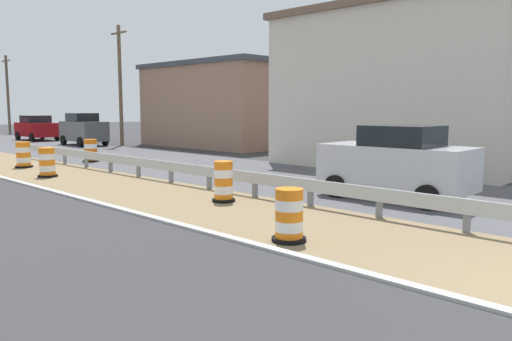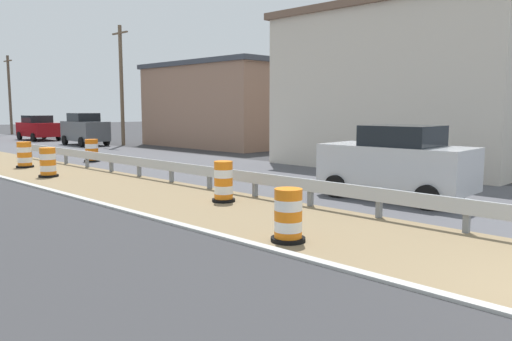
% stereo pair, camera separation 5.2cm
% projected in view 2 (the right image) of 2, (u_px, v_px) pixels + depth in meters
% --- Properties ---
extents(guardrail_median, '(0.18, 46.54, 0.71)m').
position_uv_depth(guardrail_median, '(466.00, 208.00, 10.22)').
color(guardrail_median, '#ADB2B7').
rests_on(guardrail_median, ground).
extents(traffic_barrel_nearest, '(0.67, 0.67, 1.02)m').
position_uv_depth(traffic_barrel_nearest, '(288.00, 218.00, 9.61)').
color(traffic_barrel_nearest, orange).
rests_on(traffic_barrel_nearest, ground).
extents(traffic_barrel_close, '(0.63, 0.63, 1.10)m').
position_uv_depth(traffic_barrel_close, '(223.00, 183.00, 13.70)').
color(traffic_barrel_close, orange).
rests_on(traffic_barrel_close, ground).
extents(traffic_barrel_mid, '(0.70, 0.70, 1.08)m').
position_uv_depth(traffic_barrel_mid, '(48.00, 164.00, 18.62)').
color(traffic_barrel_mid, orange).
rests_on(traffic_barrel_mid, ground).
extents(traffic_barrel_far, '(0.72, 0.72, 1.09)m').
position_uv_depth(traffic_barrel_far, '(25.00, 156.00, 21.54)').
color(traffic_barrel_far, orange).
rests_on(traffic_barrel_far, ground).
extents(traffic_barrel_farther, '(0.74, 0.74, 1.06)m').
position_uv_depth(traffic_barrel_farther, '(92.00, 152.00, 23.90)').
color(traffic_barrel_farther, orange).
rests_on(traffic_barrel_farther, ground).
extents(car_trailing_near_lane, '(2.21, 4.38, 1.93)m').
position_uv_depth(car_trailing_near_lane, '(38.00, 128.00, 39.68)').
color(car_trailing_near_lane, maroon).
rests_on(car_trailing_near_lane, ground).
extents(car_lead_far_lane, '(2.18, 4.16, 2.05)m').
position_uv_depth(car_lead_far_lane, '(397.00, 162.00, 14.04)').
color(car_lead_far_lane, silver).
rests_on(car_lead_far_lane, ground).
extents(car_mid_far_lane, '(2.06, 4.06, 2.17)m').
position_uv_depth(car_mid_far_lane, '(85.00, 129.00, 34.35)').
color(car_mid_far_lane, '#4C5156').
rests_on(car_mid_far_lane, ground).
extents(roadside_shop_near, '(8.95, 10.64, 6.74)m').
position_uv_depth(roadside_shop_near, '(419.00, 89.00, 22.56)').
color(roadside_shop_near, beige).
rests_on(roadside_shop_near, ground).
extents(roadside_shop_far, '(6.90, 10.63, 5.44)m').
position_uv_depth(roadside_shop_far, '(227.00, 105.00, 33.75)').
color(roadside_shop_far, '#93705B').
rests_on(roadside_shop_far, ground).
extents(utility_pole_near, '(0.24, 1.80, 8.14)m').
position_uv_depth(utility_pole_near, '(385.00, 65.00, 20.06)').
color(utility_pole_near, brown).
rests_on(utility_pole_near, ground).
extents(utility_pole_mid, '(0.24, 1.80, 7.93)m').
position_uv_depth(utility_pole_mid, '(121.00, 84.00, 33.79)').
color(utility_pole_mid, brown).
rests_on(utility_pole_mid, ground).
extents(utility_pole_far, '(0.24, 1.80, 7.39)m').
position_uv_depth(utility_pole_far, '(10.00, 94.00, 47.86)').
color(utility_pole_far, brown).
rests_on(utility_pole_far, ground).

